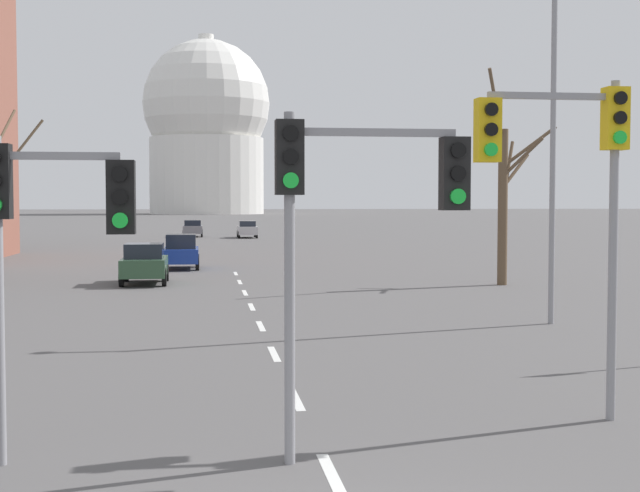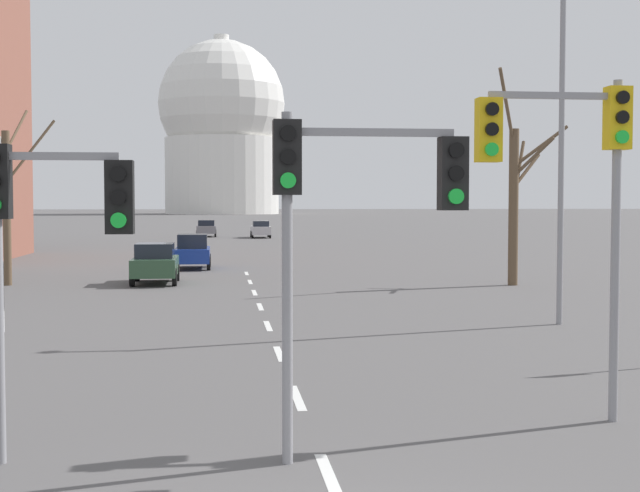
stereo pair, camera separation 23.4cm
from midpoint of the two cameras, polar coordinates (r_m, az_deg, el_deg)
name	(u,v)px [view 1 (the left image)]	position (r m, az deg, el deg)	size (l,w,h in m)	color
lane_stripe_0	(333,477)	(11.38, 0.21, -14.56)	(0.16, 2.00, 0.01)	silver
lane_stripe_1	(295,398)	(15.70, -2.05, -9.67)	(0.16, 2.00, 0.01)	silver
lane_stripe_2	(274,354)	(20.10, -3.30, -6.90)	(0.16, 2.00, 0.01)	silver
lane_stripe_3	(261,326)	(24.54, -4.09, -5.13)	(0.16, 2.00, 0.01)	silver
lane_stripe_4	(252,307)	(28.99, -4.63, -3.90)	(0.16, 2.00, 0.01)	silver
lane_stripe_5	(245,293)	(33.46, -5.03, -3.00)	(0.16, 2.00, 0.01)	silver
lane_stripe_6	(240,282)	(37.94, -5.34, -2.31)	(0.16, 2.00, 0.01)	silver
lane_stripe_7	(236,274)	(42.42, -5.58, -1.76)	(0.16, 2.00, 0.01)	silver
traffic_signal_near_left	(43,218)	(12.02, -17.86, 1.71)	(1.92, 0.34, 4.25)	gray
traffic_signal_near_right	(571,163)	(14.18, 15.34, 5.16)	(2.39, 0.34, 5.27)	gray
traffic_signal_centre_tall	(350,198)	(11.54, 1.34, 3.10)	(2.54, 0.34, 4.56)	gray
street_lamp_right	(541,110)	(25.52, 13.73, 8.44)	(2.23, 0.36, 9.88)	gray
sedan_near_left	(145,263)	(37.59, -11.34, -1.09)	(1.87, 3.82, 1.69)	#2D4C33
sedan_near_right	(193,228)	(87.45, -8.22, 1.14)	(1.92, 4.14, 1.62)	slate
sedan_mid_centre	(181,252)	(45.67, -9.02, -0.36)	(1.80, 3.81, 1.77)	navy
sedan_far_left	(247,229)	(84.40, -4.76, 1.09)	(1.83, 4.56, 1.60)	#B7B7BC
bare_tree_right_near	(505,195)	(37.13, 11.57, 3.20)	(3.45, 2.54, 8.65)	brown
capitol_dome	(207,127)	(252.38, -7.30, 7.57)	(35.24, 35.24, 49.78)	silver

